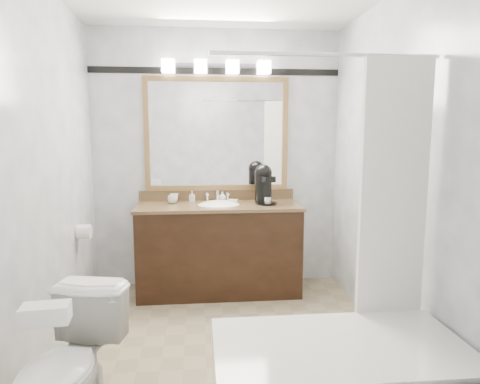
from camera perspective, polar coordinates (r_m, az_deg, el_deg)
room at (r=2.94m, az=-1.97°, el=2.64°), size 2.42×2.62×2.52m
vanity at (r=4.09m, az=-2.83°, el=-7.31°), size 1.53×0.58×0.97m
mirror at (r=4.21m, az=-3.12°, el=7.70°), size 1.40×0.04×1.10m
vanity_light_bar at (r=4.20m, az=-3.15°, el=16.37°), size 1.02×0.14×0.12m
accent_stripe at (r=4.26m, az=-3.19°, el=15.80°), size 2.40×0.01×0.06m
bathtub at (r=2.49m, az=13.48°, el=-22.24°), size 1.30×0.75×1.96m
tp_roll at (r=3.80m, az=-20.07°, el=-4.99°), size 0.11×0.12×0.12m
toilet at (r=2.44m, az=-21.99°, el=-21.15°), size 0.54×0.77×0.72m
tissue_box at (r=2.07m, az=-24.49°, el=-14.55°), size 0.21×0.13×0.08m
coffee_maker at (r=4.03m, az=3.18°, el=1.14°), size 0.20×0.24×0.37m
cup_left at (r=4.11m, az=-8.96°, el=-0.98°), size 0.11×0.11×0.08m
cup_right at (r=4.21m, az=-8.77°, el=-0.74°), size 0.11×0.11×0.08m
soap_bottle_a at (r=4.15m, az=-6.41°, el=-0.61°), size 0.06×0.06×0.11m
soap_bottle_b at (r=4.19m, az=-2.37°, el=-0.58°), size 0.10×0.10×0.09m
soap_bar at (r=4.13m, az=-0.93°, el=-1.18°), size 0.10×0.09×0.03m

